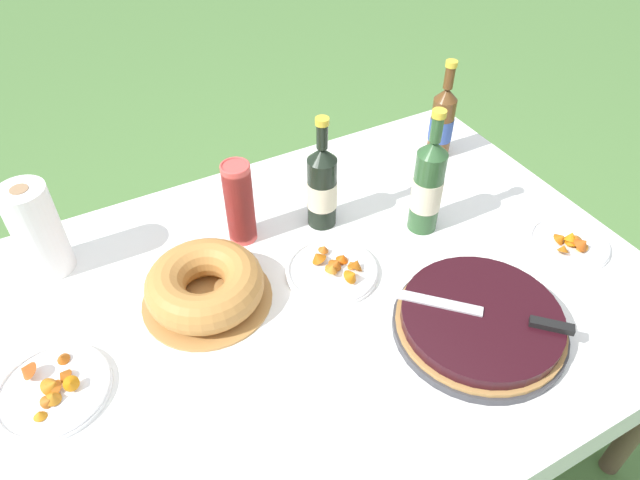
{
  "coord_description": "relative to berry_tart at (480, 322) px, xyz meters",
  "views": [
    {
      "loc": [
        -0.39,
        -0.79,
        1.67
      ],
      "look_at": [
        0.1,
        0.11,
        0.73
      ],
      "focal_mm": 32.0,
      "sensor_mm": 36.0,
      "label": 1
    }
  ],
  "objects": [
    {
      "name": "bundt_cake",
      "position": [
        -0.49,
        0.37,
        0.02
      ],
      "size": [
        0.3,
        0.3,
        0.1
      ],
      "color": "#B78447",
      "rests_on": "tablecloth"
    },
    {
      "name": "serving_knife",
      "position": [
        0.02,
        -0.02,
        0.04
      ],
      "size": [
        0.28,
        0.28,
        0.01
      ],
      "rotation": [
        0.0,
        0.0,
        2.36
      ],
      "color": "silver",
      "rests_on": "berry_tart"
    },
    {
      "name": "garden_table",
      "position": [
        -0.3,
        0.26,
        -0.09
      ],
      "size": [
        1.64,
        1.12,
        0.66
      ],
      "color": "brown",
      "rests_on": "ground_plane"
    },
    {
      "name": "ground_plane",
      "position": [
        -0.3,
        0.26,
        -0.69
      ],
      "size": [
        16.0,
        16.0,
        0.0
      ],
      "primitive_type": "plane",
      "color": "#568442"
    },
    {
      "name": "cider_bottle_amber",
      "position": [
        0.34,
        0.6,
        0.09
      ],
      "size": [
        0.07,
        0.07,
        0.3
      ],
      "color": "brown",
      "rests_on": "tablecloth"
    },
    {
      "name": "snack_plate_right",
      "position": [
        0.38,
        0.1,
        -0.01
      ],
      "size": [
        0.2,
        0.2,
        0.06
      ],
      "color": "white",
      "rests_on": "tablecloth"
    },
    {
      "name": "juice_bottle_red",
      "position": [
        -0.13,
        0.49,
        0.09
      ],
      "size": [
        0.08,
        0.08,
        0.32
      ],
      "color": "black",
      "rests_on": "tablecloth"
    },
    {
      "name": "snack_plate_near",
      "position": [
        -0.85,
        0.28,
        -0.02
      ],
      "size": [
        0.23,
        0.23,
        0.06
      ],
      "color": "white",
      "rests_on": "tablecloth"
    },
    {
      "name": "cider_bottle_green",
      "position": [
        0.1,
        0.34,
        0.1
      ],
      "size": [
        0.08,
        0.08,
        0.35
      ],
      "color": "#2D562D",
      "rests_on": "tablecloth"
    },
    {
      "name": "snack_plate_left",
      "position": [
        -0.2,
        0.31,
        -0.02
      ],
      "size": [
        0.23,
        0.23,
        0.06
      ],
      "color": "white",
      "rests_on": "tablecloth"
    },
    {
      "name": "paper_towel_roll",
      "position": [
        -0.79,
        0.65,
        0.09
      ],
      "size": [
        0.11,
        0.11,
        0.24
      ],
      "color": "white",
      "rests_on": "tablecloth"
    },
    {
      "name": "cup_stack",
      "position": [
        -0.34,
        0.53,
        0.09
      ],
      "size": [
        0.07,
        0.07,
        0.23
      ],
      "color": "#E04C47",
      "rests_on": "tablecloth"
    },
    {
      "name": "tablecloth",
      "position": [
        -0.3,
        0.26,
        -0.04
      ],
      "size": [
        1.65,
        1.13,
        0.1
      ],
      "color": "white",
      "rests_on": "garden_table"
    },
    {
      "name": "berry_tart",
      "position": [
        0.0,
        0.0,
        0.0
      ],
      "size": [
        0.38,
        0.38,
        0.06
      ],
      "color": "#38383D",
      "rests_on": "tablecloth"
    }
  ]
}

